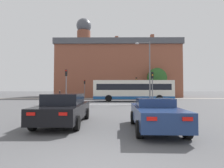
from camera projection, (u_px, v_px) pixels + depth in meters
name	position (u px, v px, depth m)	size (l,w,h in m)	color
stop_line_strip	(110.00, 104.00, 21.03)	(8.04, 0.30, 0.01)	silver
far_pavement	(112.00, 98.00, 35.16)	(68.93, 2.50, 0.01)	gray
brick_civic_building	(117.00, 70.00, 46.80)	(29.32, 16.64, 21.08)	brown
car_saloon_left	(64.00, 108.00, 8.92)	(2.13, 4.87, 1.53)	black
car_roadster_right	(155.00, 114.00, 7.55)	(2.01, 4.33, 1.36)	navy
bus_crossing_lead	(133.00, 90.00, 26.76)	(11.99, 2.71, 3.17)	silver
traffic_light_far_right	(136.00, 84.00, 34.66)	(0.26, 0.31, 4.22)	slate
traffic_light_near_left	(66.00, 81.00, 21.64)	(0.26, 0.31, 4.27)	slate
traffic_light_far_left	(85.00, 86.00, 34.90)	(0.26, 0.31, 3.73)	slate
traffic_light_near_right	(152.00, 82.00, 21.30)	(0.26, 0.31, 3.94)	slate
street_lamp_junction	(147.00, 66.00, 22.78)	(1.97, 0.36, 8.10)	slate
pedestrian_waiting	(98.00, 94.00, 34.78)	(0.38, 0.46, 1.61)	#333851
pedestrian_walking_east	(117.00, 93.00, 34.81)	(0.45, 0.41, 1.86)	black
pedestrian_walking_west	(60.00, 94.00, 34.95)	(0.30, 0.44, 1.71)	brown
tree_by_building	(157.00, 78.00, 36.77)	(4.11, 4.11, 6.39)	#4C3823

